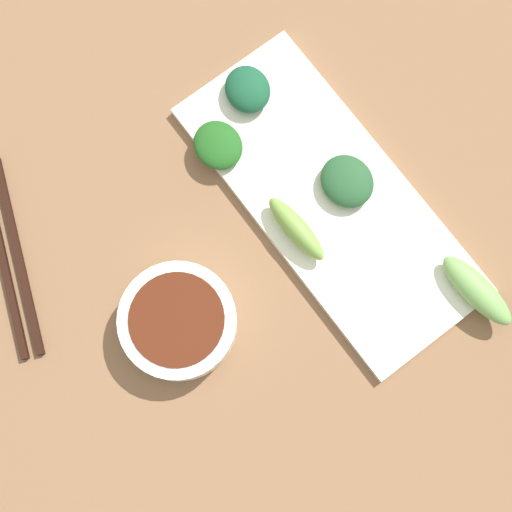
{
  "coord_description": "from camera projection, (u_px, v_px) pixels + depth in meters",
  "views": [
    {
      "loc": [
        -0.13,
        -0.11,
        0.84
      ],
      "look_at": [
        -0.03,
        0.02,
        0.05
      ],
      "focal_mm": 53.1,
      "sensor_mm": 36.0,
      "label": 1
    }
  ],
  "objects": [
    {
      "name": "tabletop",
      "position": [
        289.0,
        258.0,
        0.85
      ],
      "size": [
        2.1,
        2.1,
        0.02
      ],
      "primitive_type": "cube",
      "color": "brown",
      "rests_on": "ground"
    },
    {
      "name": "sauce_bowl",
      "position": [
        178.0,
        321.0,
        0.8
      ],
      "size": [
        0.12,
        0.12,
        0.04
      ],
      "color": "white",
      "rests_on": "tabletop"
    },
    {
      "name": "serving_plate",
      "position": [
        330.0,
        199.0,
        0.85
      ],
      "size": [
        0.16,
        0.38,
        0.01
      ],
      "primitive_type": "cube",
      "color": "silver",
      "rests_on": "tabletop"
    },
    {
      "name": "broccoli_leafy_0",
      "position": [
        218.0,
        145.0,
        0.84
      ],
      "size": [
        0.05,
        0.06,
        0.02
      ],
      "primitive_type": "ellipsoid",
      "rotation": [
        0.0,
        0.0,
        -0.03
      ],
      "color": "#1E581C",
      "rests_on": "serving_plate"
    },
    {
      "name": "broccoli_stalk_1",
      "position": [
        296.0,
        229.0,
        0.82
      ],
      "size": [
        0.03,
        0.09,
        0.03
      ],
      "primitive_type": "ellipsoid",
      "rotation": [
        0.0,
        0.0,
        0.05
      ],
      "color": "#759F43",
      "rests_on": "serving_plate"
    },
    {
      "name": "broccoli_leafy_2",
      "position": [
        347.0,
        181.0,
        0.83
      ],
      "size": [
        0.06,
        0.06,
        0.03
      ],
      "primitive_type": "ellipsoid",
      "rotation": [
        0.0,
        0.0,
        -0.01
      ],
      "color": "#24502B",
      "rests_on": "serving_plate"
    },
    {
      "name": "broccoli_stalk_3",
      "position": [
        477.0,
        290.0,
        0.81
      ],
      "size": [
        0.04,
        0.1,
        0.03
      ],
      "primitive_type": "ellipsoid",
      "rotation": [
        0.0,
        0.0,
        0.1
      ],
      "color": "#71A353",
      "rests_on": "serving_plate"
    },
    {
      "name": "broccoli_leafy_4",
      "position": [
        248.0,
        89.0,
        0.85
      ],
      "size": [
        0.06,
        0.07,
        0.03
      ],
      "primitive_type": "ellipsoid",
      "rotation": [
        0.0,
        0.0,
        -0.25
      ],
      "color": "#174D31",
      "rests_on": "serving_plate"
    },
    {
      "name": "chopsticks",
      "position": [
        11.0,
        256.0,
        0.84
      ],
      "size": [
        0.11,
        0.22,
        0.01
      ],
      "rotation": [
        0.0,
        0.0,
        -0.37
      ],
      "color": "black",
      "rests_on": "tabletop"
    }
  ]
}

